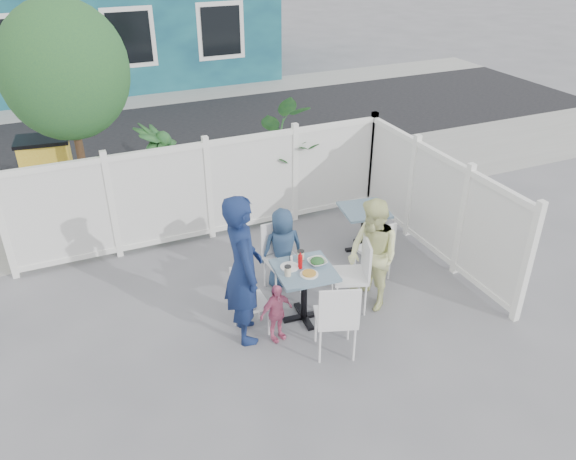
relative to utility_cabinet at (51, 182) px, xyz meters
name	(u,v)px	position (x,y,z in m)	size (l,w,h in m)	color
ground	(261,325)	(2.11, -4.00, -0.69)	(80.00, 80.00, 0.00)	slate
near_sidewalk	(184,201)	(2.11, -0.20, -0.69)	(24.00, 2.60, 0.01)	gray
street	(144,137)	(2.11, 3.50, -0.69)	(24.00, 5.00, 0.01)	black
far_sidewalk	(122,102)	(2.11, 6.60, -0.69)	(24.00, 1.60, 0.01)	gray
fence_back	(209,192)	(2.21, -1.60, 0.09)	(5.86, 0.08, 1.60)	white
fence_right	(435,206)	(5.11, -3.40, 0.09)	(0.08, 3.66, 1.60)	white
tree	(65,71)	(0.51, -0.70, 1.90)	(1.80, 1.62, 3.59)	#382316
utility_cabinet	(51,182)	(0.00, 0.00, 0.00)	(0.75, 0.53, 1.39)	gold
potted_shrub_a	(163,177)	(1.66, -0.90, 0.15)	(0.95, 0.95, 1.70)	#1D4B2A
potted_shrub_b	(271,160)	(3.48, -1.00, 0.18)	(1.57, 1.36, 1.75)	#1D4B2A
main_table	(304,280)	(2.66, -4.09, -0.12)	(0.76, 0.76, 0.74)	#43607B
spare_table	(364,218)	(4.20, -2.92, -0.15)	(0.76, 0.76, 0.70)	#43607B
chair_left	(245,298)	(1.90, -4.05, -0.19)	(0.38, 0.39, 0.86)	white
chair_right	(356,269)	(3.37, -4.14, -0.11)	(0.56, 0.57, 1.00)	white
chair_back	(280,252)	(2.66, -3.33, -0.13)	(0.46, 0.44, 0.96)	white
chair_near	(337,315)	(2.70, -4.88, -0.10)	(0.58, 0.57, 1.01)	white
chair_spare	(377,247)	(3.95, -3.70, -0.17)	(0.44, 0.43, 0.91)	white
man	(243,269)	(1.88, -4.09, 0.25)	(0.69, 0.45, 1.88)	#13214C
woman	(373,255)	(3.58, -4.16, 0.06)	(0.73, 0.57, 1.50)	#CBD552
boy	(283,249)	(2.71, -3.29, -0.11)	(0.57, 0.37, 1.16)	navy
toddler	(276,313)	(2.19, -4.32, -0.31)	(0.45, 0.19, 0.77)	pink
plate_main	(309,274)	(2.66, -4.23, 0.06)	(0.22, 0.22, 0.01)	white
plate_side	(290,267)	(2.51, -3.98, 0.06)	(0.23, 0.23, 0.02)	white
salad_bowl	(317,262)	(2.86, -4.05, 0.08)	(0.23, 0.23, 0.06)	white
coffee_cup_a	(288,271)	(2.42, -4.13, 0.11)	(0.08, 0.08, 0.12)	beige
coffee_cup_b	(301,256)	(2.70, -3.89, 0.11)	(0.09, 0.09, 0.13)	beige
ketchup_bottle	(300,262)	(2.62, -4.05, 0.14)	(0.06, 0.06, 0.18)	#B6080B
salt_shaker	(291,259)	(2.59, -3.86, 0.09)	(0.03, 0.03, 0.08)	white
pepper_shaker	(291,258)	(2.59, -3.84, 0.08)	(0.03, 0.03, 0.06)	black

